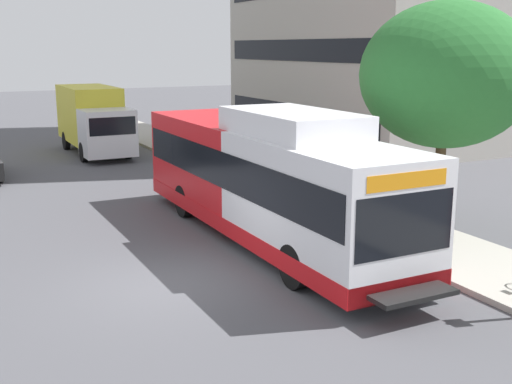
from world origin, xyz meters
TOP-DOWN VIEW (x-y plane):
  - ground_plane at (0.00, 8.00)m, footprint 120.00×120.00m
  - sidewalk_curb at (7.00, 6.00)m, footprint 3.00×56.00m
  - transit_bus at (3.53, 2.09)m, footprint 2.58×12.25m
  - street_tree_near_stop at (7.90, 0.17)m, footprint 4.55×4.55m
  - box_truck_background at (2.75, 18.75)m, footprint 2.32×7.01m

SIDE VIEW (x-z plane):
  - ground_plane at x=0.00m, z-range 0.00..0.00m
  - sidewalk_curb at x=7.00m, z-range 0.00..0.14m
  - transit_bus at x=3.53m, z-range -0.12..3.53m
  - box_truck_background at x=2.75m, z-range 0.12..3.37m
  - street_tree_near_stop at x=7.90m, z-range 1.32..7.57m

